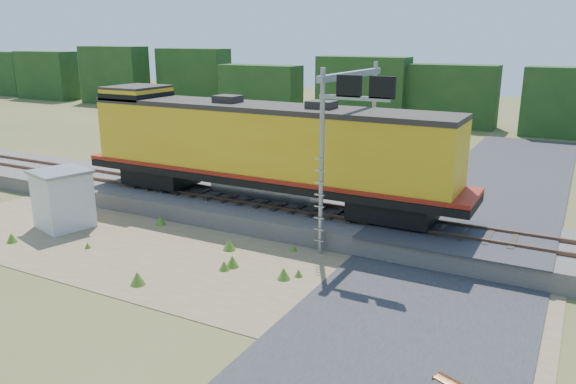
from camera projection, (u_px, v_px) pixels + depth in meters
The scene contains 10 objects.
ground at pixel (226, 272), 20.33m from camera, with size 140.00×140.00×0.00m, color #475123.
ballast at pixel (301, 216), 25.32m from camera, with size 70.00×5.00×0.80m, color slate.
rails at pixel (301, 206), 25.19m from camera, with size 70.00×1.54×0.16m.
dirt_shoulder at pixel (190, 257), 21.66m from camera, with size 26.00×8.00×0.03m, color #8C7754.
road at pixel (423, 303), 17.76m from camera, with size 7.00×66.00×0.86m.
tree_line_north at pixel (458, 94), 51.79m from camera, with size 130.00×3.00×6.50m.
weed_clumps at pixel (154, 254), 22.01m from camera, with size 15.00×6.20×0.56m, color #477120, non-canonical shape.
locomotive at pixel (259, 147), 25.52m from camera, with size 18.95×2.89×4.89m.
shed at pixel (63, 199), 24.75m from camera, with size 2.72×2.72×2.62m.
signal_gantry at pixel (353, 112), 22.23m from camera, with size 2.84×6.20×7.16m.
Camera 1 is at (10.86, -15.53, 8.24)m, focal length 35.00 mm.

